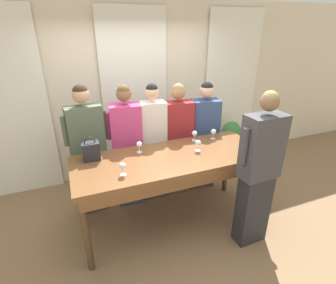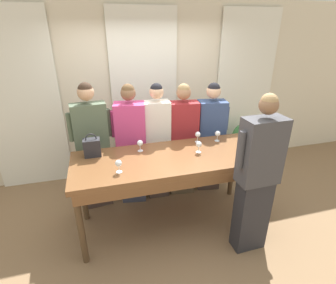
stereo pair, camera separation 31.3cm
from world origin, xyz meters
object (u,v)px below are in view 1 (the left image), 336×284
Objects in this scene: wine_glass_front_mid at (213,132)px; guest_pink_top at (127,147)px; handbag at (91,151)px; guest_cream_sweater at (153,142)px; wine_glass_front_right at (194,134)px; wine_glass_center_left at (198,143)px; tasting_bar at (171,164)px; host_pouring at (258,172)px; wine_bottle at (249,138)px; wine_glass_center_mid at (139,145)px; guest_navy_coat at (204,136)px; potted_plant at (231,140)px; guest_striped_shirt at (178,140)px; wine_glass_center_right at (254,147)px; wine_glass_front_left at (123,166)px; guest_olive_jacket at (88,150)px.

guest_pink_top reaches higher than wine_glass_front_mid.
handbag is 0.17× the size of guest_cream_sweater.
wine_glass_center_left is (-0.10, -0.30, 0.00)m from wine_glass_front_right.
tasting_bar is at bearing -144.51° from wine_glass_front_right.
host_pouring is at bearing -87.26° from wine_glass_front_mid.
wine_bottle is 2.26× the size of wine_glass_center_left.
tasting_bar is 0.82m from wine_glass_front_mid.
wine_bottle is at bearing -14.78° from wine_glass_center_mid.
guest_navy_coat reaches higher than potted_plant.
wine_glass_center_right is at bearing -59.68° from guest_striped_shirt.
wine_glass_front_mid is 0.45m from guest_navy_coat.
guest_cream_sweater is (-0.47, 0.35, -0.19)m from wine_glass_front_right.
guest_cream_sweater is 1.84m from potted_plant.
wine_bottle is 2.26× the size of wine_glass_front_left.
wine_glass_front_left is at bearing -124.20° from wine_glass_center_mid.
potted_plant is at bearing 19.60° from handbag.
guest_pink_top is (0.25, 0.87, -0.20)m from wine_glass_front_left.
wine_bottle reaches higher than tasting_bar.
wine_glass_front_left is at bearing -154.54° from wine_glass_front_right.
wine_glass_center_mid and wine_glass_center_right have the same top height.
wine_glass_front_right is 0.08× the size of guest_pink_top.
wine_glass_front_right is at bearing 142.63° from wine_bottle.
guest_olive_jacket is (-1.36, 0.35, -0.16)m from wine_glass_front_right.
wine_glass_center_right is (0.95, -0.30, 0.20)m from tasting_bar.
wine_glass_center_mid is at bearing -149.01° from guest_striped_shirt.
handbag is 0.16× the size of guest_olive_jacket.
wine_bottle is 2.26× the size of wine_glass_front_mid.
potted_plant is (2.59, 0.53, -0.48)m from guest_olive_jacket.
guest_striped_shirt is at bearing 180.00° from guest_navy_coat.
wine_glass_center_right is at bearing -27.99° from guest_olive_jacket.
wine_glass_front_mid is at bearing 1.63° from wine_glass_center_mid.
wine_glass_front_right is 1.00× the size of wine_glass_center_right.
host_pouring is at bearing -16.76° from wine_glass_front_left.
wine_glass_center_right reaches higher than potted_plant.
wine_glass_front_left is 1.34m from guest_striped_shirt.
guest_olive_jacket is 2.11m from host_pouring.
guest_striped_shirt reaches higher than tasting_bar.
guest_cream_sweater is 1.02× the size of guest_navy_coat.
guest_olive_jacket reaches higher than guest_striped_shirt.
guest_pink_top reaches higher than potted_plant.
wine_glass_center_left is at bearing -108.87° from wine_glass_front_right.
handbag is 2.82m from potted_plant.
tasting_bar is 0.46m from wine_glass_center_mid.
guest_cream_sweater is (0.00, 0.68, 0.00)m from tasting_bar.
wine_glass_front_mid is 0.08× the size of guest_striped_shirt.
handbag is at bearing 119.15° from wine_glass_front_left.
wine_bottle is 0.17× the size of host_pouring.
wine_bottle is 0.83m from guest_navy_coat.
wine_glass_center_left is 0.67m from wine_glass_center_right.
wine_glass_front_mid is (1.62, 0.01, -0.01)m from handbag.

